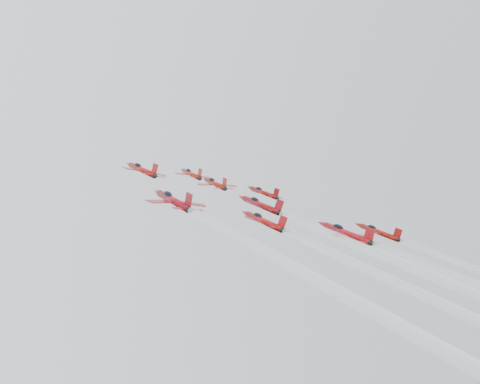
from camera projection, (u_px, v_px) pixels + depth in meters
jet_lead at (191, 174)px, 144.14m from camera, size 9.55×12.57×6.84m
jet_row2_left at (142, 169)px, 127.05m from camera, size 10.34×13.61×7.41m
jet_row2_center at (215, 183)px, 136.20m from camera, size 9.71×12.77×6.95m
jet_row2_right at (263, 192)px, 143.64m from camera, size 9.05×11.91×6.48m
jet_center at (470, 299)px, 76.51m from camera, size 10.37×101.72×50.16m
jet_rear_farleft at (403, 331)px, 53.78m from camera, size 10.40×101.97×50.28m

